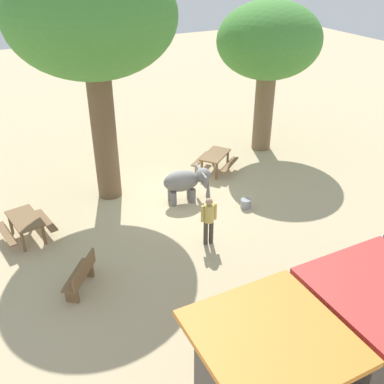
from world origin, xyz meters
The scene contains 10 objects.
ground_plane centered at (0.00, 0.00, 0.00)m, with size 60.00×60.00×0.00m, color tan.
elephant centered at (-0.19, 0.37, 0.78)m, with size 1.78×1.18×1.22m.
person_handler centered at (0.37, 3.03, 0.95)m, with size 0.51×0.32×1.62m.
shade_tree_main centered at (-5.30, -2.36, 4.62)m, with size 4.41×4.04×6.30m.
shade_tree_secondary centered at (2.16, -1.32, 6.12)m, with size 5.37×4.92×8.15m.
wooden_bench centered at (4.42, 3.33, 0.47)m, with size 1.17×1.36×0.88m.
picnic_table_near centered at (-2.25, -1.21, 0.59)m, with size 2.09×2.09×0.78m.
picnic_table_far centered at (5.35, 0.24, 0.59)m, with size 1.72×1.73×0.78m.
market_stall_red centered at (-0.26, 8.78, 1.14)m, with size 2.50×2.50×2.52m.
feed_bucket centered at (-1.83, 1.75, 0.16)m, with size 0.36×0.36×0.32m, color gray.
Camera 1 is at (5.90, 12.86, 8.25)m, focal length 41.39 mm.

